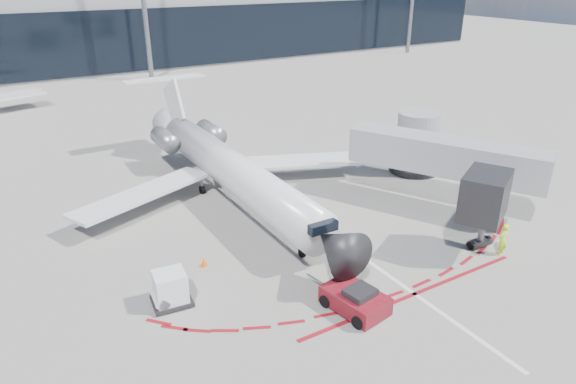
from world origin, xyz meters
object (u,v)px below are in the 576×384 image
pushback_tug (355,299)px  ramp_worker (503,240)px  regional_jet (227,166)px  uld_container (171,289)px

pushback_tug → ramp_worker: ramp_worker is taller
regional_jet → uld_container: regional_jet is taller
ramp_worker → regional_jet: bearing=-72.0°
ramp_worker → uld_container: ramp_worker is taller
regional_jet → uld_container: (-7.85, -10.46, -1.43)m
ramp_worker → uld_container: (-17.78, 5.15, -0.09)m
pushback_tug → ramp_worker: bearing=-10.6°
regional_jet → uld_container: 13.15m
pushback_tug → uld_container: bearing=136.6°
pushback_tug → uld_container: size_ratio=2.49×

